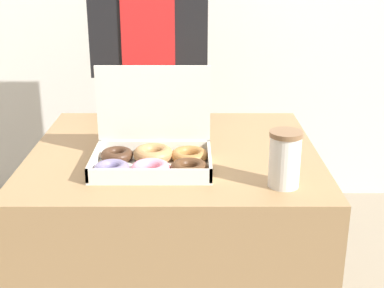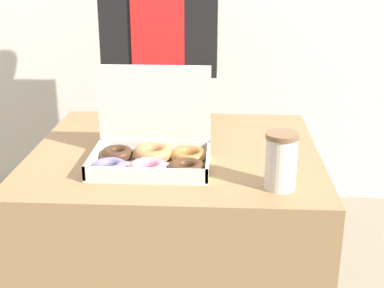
# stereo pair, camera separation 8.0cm
# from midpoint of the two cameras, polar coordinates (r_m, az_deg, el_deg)

# --- Properties ---
(table) EXTENTS (0.84, 0.75, 0.76)m
(table) POSITION_cam_midpoint_polar(r_m,az_deg,el_deg) (1.75, -3.27, -12.25)
(table) COLOR #99754C
(table) RESTS_ON ground_plane
(donut_box) EXTENTS (0.33, 0.24, 0.26)m
(donut_box) POSITION_cam_midpoint_polar(r_m,az_deg,el_deg) (1.45, -5.83, -1.07)
(donut_box) COLOR white
(donut_box) RESTS_ON table
(coffee_cup) EXTENTS (0.08, 0.08, 0.14)m
(coffee_cup) POSITION_cam_midpoint_polar(r_m,az_deg,el_deg) (1.33, 8.01, -1.59)
(coffee_cup) COLOR silver
(coffee_cup) RESTS_ON table
(person_customer) EXTENTS (0.46, 0.25, 1.59)m
(person_customer) POSITION_cam_midpoint_polar(r_m,az_deg,el_deg) (2.22, -5.59, 7.74)
(person_customer) COLOR #665B51
(person_customer) RESTS_ON ground_plane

